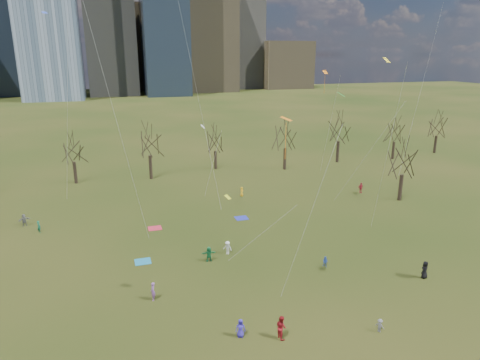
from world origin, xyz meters
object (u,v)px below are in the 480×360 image
object	(u,v)px
blanket_navy	(241,218)
person_2	(281,327)
blanket_crimson	(155,228)
person_0	(241,328)
blanket_teal	(143,261)

from	to	relation	value
blanket_navy	person_2	xyz separation A→B (m)	(-4.49, -23.93, 0.90)
blanket_crimson	person_0	size ratio (longest dim) A/B	1.09
blanket_navy	blanket_crimson	xyz separation A→B (m)	(-11.02, -0.06, 0.00)
blanket_crimson	blanket_teal	bearing A→B (deg)	-104.52
blanket_teal	person_2	xyz separation A→B (m)	(8.71, -15.46, 0.90)
blanket_crimson	person_2	xyz separation A→B (m)	(6.53, -23.87, 0.90)
blanket_navy	person_2	size ratio (longest dim) A/B	0.87
person_0	person_2	size ratio (longest dim) A/B	0.80
blanket_navy	person_2	bearing A→B (deg)	-100.64
blanket_teal	blanket_crimson	world-z (taller)	same
person_0	person_2	distance (m)	3.02
blanket_teal	blanket_navy	world-z (taller)	same
blanket_navy	blanket_teal	bearing A→B (deg)	-147.34
blanket_teal	blanket_navy	bearing A→B (deg)	32.66
blanket_teal	blanket_navy	xyz separation A→B (m)	(13.20, 8.46, 0.00)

